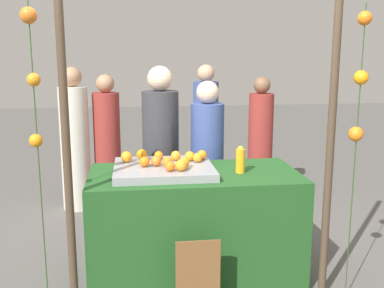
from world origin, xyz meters
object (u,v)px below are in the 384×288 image
at_px(vendor_right, 207,169).
at_px(chalkboard_sign, 198,280).
at_px(juice_bottle, 240,160).
at_px(orange_1, 198,158).
at_px(vendor_left, 161,163).
at_px(orange_0, 159,156).
at_px(stall_counter, 194,225).

bearing_deg(vendor_right, chalkboard_sign, -101.81).
bearing_deg(juice_bottle, orange_1, 156.50).
xyz_separation_m(juice_bottle, vendor_left, (-0.58, 0.75, -0.18)).
relative_size(orange_1, juice_bottle, 0.37).
xyz_separation_m(juice_bottle, chalkboard_sign, (-0.41, -0.57, -0.69)).
height_order(orange_0, vendor_right, vendor_right).
relative_size(orange_0, orange_1, 0.96).
relative_size(orange_1, chalkboard_sign, 0.13).
distance_m(chalkboard_sign, vendor_left, 1.41).
bearing_deg(orange_1, vendor_left, 113.10).
xyz_separation_m(juice_bottle, vendor_right, (-0.14, 0.72, -0.25)).
height_order(chalkboard_sign, vendor_right, vendor_right).
height_order(orange_0, orange_1, orange_1).
height_order(stall_counter, chalkboard_sign, stall_counter).
xyz_separation_m(orange_1, chalkboard_sign, (-0.10, -0.70, -0.69)).
height_order(chalkboard_sign, vendor_left, vendor_left).
relative_size(chalkboard_sign, vendor_left, 0.34).
bearing_deg(vendor_left, stall_counter, -72.52).
relative_size(orange_0, juice_bottle, 0.35).
relative_size(stall_counter, chalkboard_sign, 2.87).
bearing_deg(chalkboard_sign, orange_0, 104.35).
bearing_deg(stall_counter, juice_bottle, -6.94).
height_order(vendor_left, vendor_right, vendor_left).
bearing_deg(vendor_left, chalkboard_sign, -82.88).
bearing_deg(vendor_left, orange_1, -66.90).
xyz_separation_m(orange_0, chalkboard_sign, (0.21, -0.82, -0.69)).
relative_size(juice_bottle, vendor_left, 0.12).
bearing_deg(orange_0, vendor_left, 84.51).
relative_size(orange_0, vendor_left, 0.04).
distance_m(stall_counter, orange_0, 0.63).
height_order(stall_counter, vendor_left, vendor_left).
xyz_separation_m(chalkboard_sign, vendor_right, (0.27, 1.29, 0.44)).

